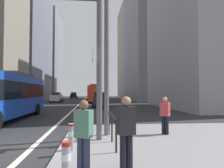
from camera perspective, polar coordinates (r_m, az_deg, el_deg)
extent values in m
plane|color=#28282B|center=(27.85, -9.71, -6.21)|extent=(160.00, 160.00, 0.00)
cube|color=gray|center=(7.75, 21.85, -16.06)|extent=(9.00, 10.00, 0.15)
cube|color=beige|center=(37.81, -8.56, -5.16)|extent=(0.20, 80.00, 0.01)
cube|color=slate|center=(58.10, -23.75, 10.05)|extent=(12.07, 21.46, 28.25)
cube|color=gray|center=(81.36, -18.29, 7.21)|extent=(11.87, 18.73, 30.27)
cube|color=gray|center=(51.62, 11.90, 12.54)|extent=(12.33, 17.09, 30.14)
cube|color=gray|center=(70.87, 6.95, 8.49)|extent=(11.13, 18.97, 30.24)
cube|color=blue|center=(16.14, -27.23, -2.78)|extent=(2.60, 11.94, 2.75)
cube|color=black|center=(16.14, -27.21, -1.56)|extent=(2.64, 11.70, 1.10)
cube|color=#4C4C51|center=(17.85, -24.96, 2.16)|extent=(1.79, 4.30, 0.30)
cylinder|color=black|center=(19.43, -19.68, -6.38)|extent=(0.31, 1.00, 1.00)
cylinder|color=black|center=(20.17, -26.33, -6.12)|extent=(0.31, 1.00, 1.00)
cube|color=red|center=(40.98, -4.56, -2.54)|extent=(2.80, 11.08, 2.75)
cube|color=black|center=(40.98, -4.56, -2.06)|extent=(2.83, 10.86, 1.10)
cube|color=#4C4C51|center=(39.35, -4.59, -0.33)|extent=(1.86, 4.01, 0.30)
cylinder|color=black|center=(44.56, -6.06, -4.08)|extent=(0.33, 1.01, 1.00)
cylinder|color=black|center=(44.53, -2.96, -4.10)|extent=(0.33, 1.01, 1.00)
cylinder|color=black|center=(37.52, -6.48, -4.43)|extent=(0.33, 1.01, 1.00)
cylinder|color=black|center=(37.49, -2.80, -4.45)|extent=(0.33, 1.01, 1.00)
cube|color=red|center=(64.30, -4.49, -2.43)|extent=(2.67, 11.44, 2.75)
cube|color=black|center=(64.30, -4.49, -2.12)|extent=(2.71, 11.22, 1.10)
cube|color=#4C4C51|center=(62.60, -4.44, -1.04)|extent=(1.81, 4.13, 0.30)
cylinder|color=black|center=(67.94, -5.61, -3.45)|extent=(0.32, 1.00, 1.00)
cylinder|color=black|center=(68.01, -3.58, -3.45)|extent=(0.32, 1.00, 1.00)
cylinder|color=black|center=(60.64, -5.53, -3.59)|extent=(0.32, 1.00, 1.00)
cylinder|color=black|center=(60.72, -3.26, -3.60)|extent=(0.32, 1.00, 1.00)
cube|color=silver|center=(42.25, -14.80, -3.62)|extent=(1.79, 4.55, 1.10)
cube|color=black|center=(42.39, -14.75, -2.52)|extent=(1.50, 2.46, 0.52)
cylinder|color=black|center=(40.60, -13.90, -4.47)|extent=(0.22, 0.64, 0.64)
cylinder|color=black|center=(40.91, -16.43, -4.42)|extent=(0.22, 0.64, 0.64)
cylinder|color=black|center=(43.66, -13.29, -4.31)|extent=(0.22, 0.64, 0.64)
cylinder|color=black|center=(43.95, -15.64, -4.28)|extent=(0.22, 0.64, 0.64)
cube|color=gold|center=(53.97, -4.49, -3.37)|extent=(1.82, 4.44, 1.10)
cube|color=black|center=(53.81, -4.48, -2.51)|extent=(1.51, 2.40, 0.52)
cylinder|color=black|center=(55.47, -5.47, -3.91)|extent=(0.23, 0.64, 0.64)
cylinder|color=black|center=(55.52, -3.59, -3.91)|extent=(0.23, 0.64, 0.64)
cylinder|color=black|center=(52.47, -5.45, -4.00)|extent=(0.23, 0.64, 0.64)
cylinder|color=black|center=(52.51, -3.46, -4.01)|extent=(0.23, 0.64, 0.64)
cube|color=#232838|center=(27.79, -3.33, -4.45)|extent=(1.82, 4.57, 1.10)
cube|color=black|center=(27.62, -3.32, -2.79)|extent=(1.52, 2.47, 0.52)
cylinder|color=black|center=(29.35, -5.20, -5.41)|extent=(0.23, 0.64, 0.64)
cylinder|color=black|center=(29.40, -1.63, -5.41)|extent=(0.23, 0.64, 0.64)
cylinder|color=black|center=(26.26, -5.24, -5.78)|extent=(0.23, 0.64, 0.64)
cylinder|color=black|center=(26.31, -1.25, -5.78)|extent=(0.23, 0.64, 0.64)
cube|color=black|center=(66.67, -10.31, -3.13)|extent=(1.81, 4.40, 1.10)
cube|color=black|center=(66.81, -10.30, -2.43)|extent=(1.51, 2.38, 0.52)
cylinder|color=black|center=(65.12, -9.64, -3.64)|extent=(0.22, 0.64, 0.64)
cylinder|color=black|center=(65.29, -11.23, -3.62)|extent=(0.22, 0.64, 0.64)
cylinder|color=black|center=(68.09, -9.44, -3.57)|extent=(0.22, 0.64, 0.64)
cylinder|color=black|center=(68.25, -10.96, -3.56)|extent=(0.22, 0.64, 0.64)
cylinder|color=#515156|center=(8.14, -3.44, 6.26)|extent=(0.22, 0.22, 6.00)
cube|color=white|center=(7.99, -5.20, 7.87)|extent=(0.04, 0.60, 0.44)
cylinder|color=#56565B|center=(9.16, -1.48, 11.67)|extent=(0.20, 0.20, 8.00)
cylinder|color=#99999E|center=(4.60, -12.31, -19.92)|extent=(0.18, 0.18, 0.79)
cylinder|color=white|center=(4.57, -12.30, -18.79)|extent=(0.19, 0.19, 0.14)
cylinder|color=#B21E19|center=(4.50, -12.27, -15.59)|extent=(0.20, 0.20, 0.08)
cylinder|color=#99999E|center=(6.85, -10.98, -13.90)|extent=(0.18, 0.18, 0.82)
cylinder|color=white|center=(6.83, -10.97, -13.09)|extent=(0.19, 0.19, 0.15)
cylinder|color=#B21E19|center=(6.79, -10.96, -10.85)|extent=(0.20, 0.20, 0.08)
cylinder|color=#99999E|center=(7.90, -9.32, -12.17)|extent=(0.18, 0.18, 0.86)
cylinder|color=white|center=(7.89, -9.32, -11.43)|extent=(0.19, 0.19, 0.16)
cylinder|color=#B21E19|center=(7.85, -9.31, -9.36)|extent=(0.20, 0.20, 0.08)
cylinder|color=black|center=(6.46, 1.15, -14.06)|extent=(0.06, 0.06, 0.95)
cylinder|color=black|center=(7.78, -0.01, -12.03)|extent=(0.06, 0.06, 0.95)
cylinder|color=black|center=(9.11, -0.82, -10.58)|extent=(0.06, 0.06, 0.95)
cylinder|color=black|center=(10.45, -1.42, -9.51)|extent=(0.06, 0.06, 0.95)
cylinder|color=black|center=(8.39, -0.45, -8.04)|extent=(0.06, 4.06, 0.06)
cylinder|color=black|center=(5.00, 3.02, -18.27)|extent=(0.15, 0.15, 0.83)
cylinder|color=black|center=(5.07, 4.77, -18.07)|extent=(0.15, 0.15, 0.83)
cube|color=#232328|center=(4.88, 3.88, -9.83)|extent=(0.43, 0.33, 0.64)
sphere|color=#9E7556|center=(4.84, 3.86, -4.72)|extent=(0.23, 0.23, 0.23)
cylinder|color=black|center=(9.41, 14.65, -10.78)|extent=(0.15, 0.15, 0.78)
cylinder|color=black|center=(9.47, 13.75, -10.73)|extent=(0.15, 0.15, 0.78)
cube|color=#B73D42|center=(9.36, 14.16, -6.58)|extent=(0.44, 0.44, 0.60)
sphere|color=tan|center=(9.34, 14.14, -4.09)|extent=(0.21, 0.21, 0.21)
cylinder|color=#2D334C|center=(4.95, -6.88, -18.69)|extent=(0.15, 0.15, 0.79)
cylinder|color=#2D334C|center=(5.02, -8.57, -18.43)|extent=(0.15, 0.15, 0.79)
cube|color=#4C7F66|center=(4.83, -7.69, -10.56)|extent=(0.45, 0.39, 0.61)
sphere|color=brown|center=(4.79, -7.66, -5.65)|extent=(0.22, 0.22, 0.22)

